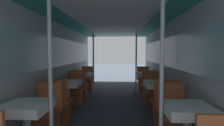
{
  "coord_description": "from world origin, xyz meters",
  "views": [
    {
      "loc": [
        0.19,
        -1.48,
        1.39
      ],
      "look_at": [
        -0.03,
        3.01,
        1.13
      ],
      "focal_mm": 28.0,
      "sensor_mm": 36.0,
      "label": 1
    }
  ],
  "objects_px": {
    "chair_left_far_0": "(46,120)",
    "support_pole_right_0": "(162,79)",
    "chair_left_far_2": "(87,83)",
    "chair_right_far_2": "(144,84)",
    "dining_table_left_1": "(68,86)",
    "chair_right_far_0": "(173,123)",
    "dining_table_right_1": "(158,87)",
    "chair_left_near_2": "(80,90)",
    "support_pole_right_2": "(136,63)",
    "chair_right_near_2": "(149,90)",
    "chair_right_near_1": "(164,110)",
    "chair_left_far_1": "(74,95)",
    "dining_table_right_0": "(188,115)",
    "support_pole_left_0": "(50,78)",
    "dining_table_left_2": "(84,76)",
    "dining_table_left_0": "(26,112)",
    "chair_left_near_1": "(59,108)",
    "dining_table_right_2": "(146,77)",
    "chair_right_far_1": "(153,96)",
    "support_pole_left_2": "(93,63)"
  },
  "relations": [
    {
      "from": "chair_left_far_0",
      "to": "support_pole_right_0",
      "type": "bearing_deg",
      "value": 161.69
    },
    {
      "from": "chair_left_far_2",
      "to": "chair_right_far_2",
      "type": "height_order",
      "value": "same"
    },
    {
      "from": "dining_table_left_1",
      "to": "chair_right_far_0",
      "type": "xyz_separation_m",
      "value": [
        2.08,
        -1.21,
        -0.33
      ]
    },
    {
      "from": "dining_table_right_1",
      "to": "chair_left_near_2",
      "type": "bearing_deg",
      "value": 149.89
    },
    {
      "from": "support_pole_right_2",
      "to": "chair_right_near_2",
      "type": "bearing_deg",
      "value": -60.17
    },
    {
      "from": "chair_right_near_1",
      "to": "chair_left_far_1",
      "type": "bearing_deg",
      "value": 150.92
    },
    {
      "from": "dining_table_right_0",
      "to": "support_pole_right_2",
      "type": "distance_m",
      "value": 3.61
    },
    {
      "from": "dining_table_right_0",
      "to": "chair_right_near_2",
      "type": "xyz_separation_m",
      "value": [
        0.0,
        2.99,
        -0.33
      ]
    },
    {
      "from": "support_pole_left_0",
      "to": "dining_table_left_1",
      "type": "bearing_deg",
      "value": 100.53
    },
    {
      "from": "dining_table_left_2",
      "to": "chair_left_far_2",
      "type": "relative_size",
      "value": 0.83
    },
    {
      "from": "support_pole_right_0",
      "to": "dining_table_right_1",
      "type": "bearing_deg",
      "value": 79.47
    },
    {
      "from": "chair_left_near_2",
      "to": "support_pole_right_0",
      "type": "height_order",
      "value": "support_pole_right_0"
    },
    {
      "from": "dining_table_right_0",
      "to": "support_pole_right_0",
      "type": "bearing_deg",
      "value": 180.0
    },
    {
      "from": "dining_table_left_0",
      "to": "support_pole_right_2",
      "type": "bearing_deg",
      "value": 63.9
    },
    {
      "from": "chair_left_near_1",
      "to": "dining_table_right_2",
      "type": "relative_size",
      "value": 1.2
    },
    {
      "from": "support_pole_right_2",
      "to": "chair_left_far_2",
      "type": "bearing_deg",
      "value": 161.69
    },
    {
      "from": "dining_table_right_1",
      "to": "dining_table_left_1",
      "type": "bearing_deg",
      "value": 180.0
    },
    {
      "from": "dining_table_left_2",
      "to": "dining_table_right_1",
      "type": "xyz_separation_m",
      "value": [
        2.08,
        -1.78,
        0.0
      ]
    },
    {
      "from": "support_pole_left_0",
      "to": "dining_table_right_0",
      "type": "bearing_deg",
      "value": -0.0
    },
    {
      "from": "chair_left_far_0",
      "to": "support_pole_right_0",
      "type": "relative_size",
      "value": 0.42
    },
    {
      "from": "dining_table_left_0",
      "to": "chair_right_far_2",
      "type": "relative_size",
      "value": 0.83
    },
    {
      "from": "chair_left_near_1",
      "to": "support_pole_right_0",
      "type": "relative_size",
      "value": 0.42
    },
    {
      "from": "support_pole_right_0",
      "to": "chair_right_near_1",
      "type": "relative_size",
      "value": 2.4
    },
    {
      "from": "chair_left_far_0",
      "to": "dining_table_left_1",
      "type": "distance_m",
      "value": 1.25
    },
    {
      "from": "chair_left_far_1",
      "to": "chair_left_far_2",
      "type": "relative_size",
      "value": 1.0
    },
    {
      "from": "chair_left_near_1",
      "to": "chair_right_far_1",
      "type": "xyz_separation_m",
      "value": [
        2.08,
        1.16,
        0.0
      ]
    },
    {
      "from": "chair_left_far_2",
      "to": "chair_right_far_1",
      "type": "relative_size",
      "value": 1.0
    },
    {
      "from": "chair_left_far_0",
      "to": "chair_right_far_1",
      "type": "height_order",
      "value": "same"
    },
    {
      "from": "chair_left_far_0",
      "to": "dining_table_left_1",
      "type": "height_order",
      "value": "chair_left_far_0"
    },
    {
      "from": "chair_left_near_1",
      "to": "chair_right_far_2",
      "type": "height_order",
      "value": "same"
    },
    {
      "from": "dining_table_right_0",
      "to": "chair_right_far_2",
      "type": "bearing_deg",
      "value": 90.0
    },
    {
      "from": "chair_left_far_1",
      "to": "chair_right_far_0",
      "type": "relative_size",
      "value": 1.0
    },
    {
      "from": "chair_left_near_2",
      "to": "chair_right_near_1",
      "type": "relative_size",
      "value": 1.0
    },
    {
      "from": "support_pole_left_2",
      "to": "chair_right_far_0",
      "type": "distance_m",
      "value": 3.55
    },
    {
      "from": "dining_table_left_1",
      "to": "dining_table_right_1",
      "type": "xyz_separation_m",
      "value": [
        2.08,
        0.0,
        0.0
      ]
    },
    {
      "from": "chair_left_near_1",
      "to": "chair_left_near_2",
      "type": "bearing_deg",
      "value": 90.0
    },
    {
      "from": "support_pole_right_0",
      "to": "chair_right_near_1",
      "type": "xyz_separation_m",
      "value": [
        0.33,
        1.21,
        -0.79
      ]
    },
    {
      "from": "chair_left_far_1",
      "to": "chair_right_far_2",
      "type": "bearing_deg",
      "value": -139.37
    },
    {
      "from": "chair_left_far_0",
      "to": "dining_table_right_0",
      "type": "relative_size",
      "value": 1.2
    },
    {
      "from": "dining_table_left_1",
      "to": "dining_table_right_2",
      "type": "height_order",
      "value": "same"
    },
    {
      "from": "support_pole_left_0",
      "to": "support_pole_right_2",
      "type": "bearing_deg",
      "value": 68.35
    },
    {
      "from": "support_pole_left_0",
      "to": "chair_right_far_1",
      "type": "height_order",
      "value": "support_pole_left_0"
    },
    {
      "from": "chair_left_far_0",
      "to": "chair_left_near_1",
      "type": "height_order",
      "value": "same"
    },
    {
      "from": "dining_table_right_1",
      "to": "dining_table_right_2",
      "type": "bearing_deg",
      "value": 90.0
    },
    {
      "from": "dining_table_right_0",
      "to": "chair_right_near_1",
      "type": "bearing_deg",
      "value": 90.0
    },
    {
      "from": "dining_table_left_0",
      "to": "chair_right_near_2",
      "type": "bearing_deg",
      "value": 55.18
    },
    {
      "from": "support_pole_left_0",
      "to": "dining_table_left_2",
      "type": "height_order",
      "value": "support_pole_left_0"
    },
    {
      "from": "support_pole_left_0",
      "to": "chair_right_far_2",
      "type": "bearing_deg",
      "value": 67.14
    },
    {
      "from": "support_pole_left_0",
      "to": "dining_table_right_2",
      "type": "distance_m",
      "value": 4.0
    },
    {
      "from": "support_pole_right_2",
      "to": "dining_table_right_2",
      "type": "bearing_deg",
      "value": 0.0
    }
  ]
}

